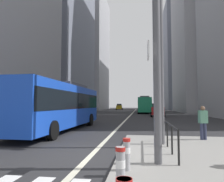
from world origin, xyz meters
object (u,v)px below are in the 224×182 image
object	(u,v)px
car_receding_far	(157,110)
traffic_signal_gantry	(91,30)
city_bus_blue_oncoming	(60,104)
pedestrian_walking	(203,121)
bollard_right	(127,152)
car_receding_near	(147,108)
street_lamp_post	(161,25)
city_bus_red_receding	(144,104)
bollard_left	(120,166)
city_bus_red_distant	(145,104)
car_oncoming_mid	(88,109)
car_oncoming_far	(119,107)

from	to	relation	value
car_receding_far	traffic_signal_gantry	world-z (taller)	traffic_signal_gantry
city_bus_blue_oncoming	pedestrian_walking	xyz separation A→B (m)	(8.52, -3.41, -0.81)
city_bus_blue_oncoming	bollard_right	distance (m)	10.02
car_receding_near	street_lamp_post	distance (m)	43.15
city_bus_blue_oncoming	city_bus_red_receding	world-z (taller)	same
traffic_signal_gantry	bollard_left	distance (m)	4.15
city_bus_red_distant	bollard_right	distance (m)	59.01
city_bus_blue_oncoming	street_lamp_post	world-z (taller)	street_lamp_post
bollard_right	city_bus_red_distant	bearing A→B (deg)	88.33
car_receding_far	pedestrian_walking	bearing A→B (deg)	-88.58
car_oncoming_mid	pedestrian_walking	world-z (taller)	car_oncoming_mid
car_oncoming_mid	car_receding_far	size ratio (longest dim) A/B	1.03
car_oncoming_far	bollard_left	xyz separation A→B (m)	(6.60, -62.80, -0.37)
street_lamp_post	car_oncoming_mid	bearing A→B (deg)	111.33
city_bus_blue_oncoming	car_receding_near	bearing A→B (deg)	79.39
car_receding_far	street_lamp_post	bearing A→B (deg)	-93.84
street_lamp_post	pedestrian_walking	world-z (taller)	street_lamp_post
traffic_signal_gantry	bollard_right	world-z (taller)	traffic_signal_gantry
bollard_left	car_oncoming_far	bearing A→B (deg)	96.00
city_bus_blue_oncoming	car_oncoming_far	xyz separation A→B (m)	(-1.40, 53.05, -0.85)
city_bus_red_receding	car_receding_near	xyz separation A→B (m)	(0.87, 9.03, -0.84)
car_receding_near	city_bus_red_receding	bearing A→B (deg)	-95.48
street_lamp_post	car_receding_near	bearing A→B (deg)	89.11
city_bus_red_distant	car_receding_far	bearing A→B (deg)	-88.16
car_oncoming_mid	bollard_left	size ratio (longest dim) A/B	5.42
car_oncoming_mid	pedestrian_walking	distance (m)	26.47
city_bus_red_receding	car_receding_near	size ratio (longest dim) A/B	2.37
car_receding_far	pedestrian_walking	world-z (taller)	car_receding_far
city_bus_blue_oncoming	pedestrian_walking	bearing A→B (deg)	-21.83
car_receding_near	car_oncoming_far	distance (m)	17.17
pedestrian_walking	street_lamp_post	bearing A→B (deg)	-146.24
car_oncoming_far	city_bus_red_distant	bearing A→B (deg)	-16.91
city_bus_red_receding	pedestrian_walking	distance (m)	32.63
city_bus_red_distant	traffic_signal_gantry	bearing A→B (deg)	-92.78
city_bus_red_distant	pedestrian_walking	bearing A→B (deg)	-88.33
pedestrian_walking	bollard_right	bearing A→B (deg)	-123.12
pedestrian_walking	traffic_signal_gantry	bearing A→B (deg)	-135.41
city_bus_blue_oncoming	car_receding_far	size ratio (longest dim) A/B	2.58
city_bus_blue_oncoming	bollard_left	xyz separation A→B (m)	(5.20, -9.75, -1.21)
car_oncoming_mid	street_lamp_post	size ratio (longest dim) A/B	0.57
city_bus_red_receding	pedestrian_walking	xyz separation A→B (m)	(2.23, -32.55, -0.81)
car_oncoming_mid	city_bus_red_distant	bearing A→B (deg)	71.29
car_receding_near	bollard_left	xyz separation A→B (m)	(-1.95, -47.91, -0.37)
city_bus_red_distant	car_receding_near	xyz separation A→B (m)	(0.21, -12.35, -0.84)
car_oncoming_far	city_bus_blue_oncoming	bearing A→B (deg)	-88.49
car_receding_far	bollard_left	xyz separation A→B (m)	(-2.80, -27.49, -0.37)
car_oncoming_far	bollard_right	distance (m)	61.86
bollard_right	traffic_signal_gantry	bearing A→B (deg)	147.90
city_bus_blue_oncoming	car_oncoming_far	distance (m)	53.08
city_bus_blue_oncoming	traffic_signal_gantry	distance (m)	9.06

